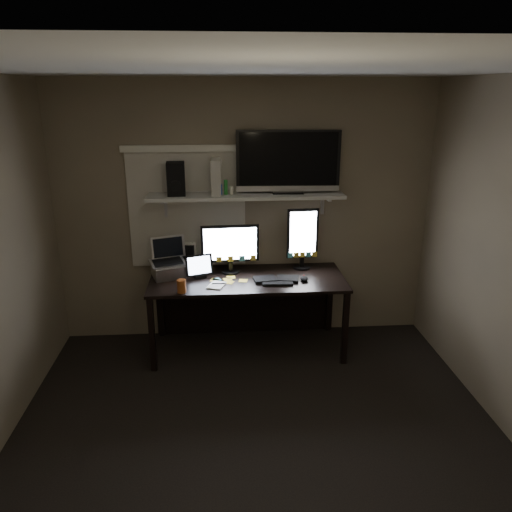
{
  "coord_description": "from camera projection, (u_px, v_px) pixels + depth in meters",
  "views": [
    {
      "loc": [
        -0.24,
        -2.89,
        2.39
      ],
      "look_at": [
        0.07,
        1.25,
        1.0
      ],
      "focal_mm": 35.0,
      "sensor_mm": 36.0,
      "label": 1
    }
  ],
  "objects": [
    {
      "name": "desk",
      "position": [
        247.0,
        290.0,
        4.79
      ],
      "size": [
        1.8,
        0.75,
        0.73
      ],
      "color": "black",
      "rests_on": "floor"
    },
    {
      "name": "speaker",
      "position": [
        176.0,
        179.0,
        4.49
      ],
      "size": [
        0.17,
        0.2,
        0.29
      ],
      "primitive_type": "cube",
      "rotation": [
        0.0,
        0.0,
        0.06
      ],
      "color": "black",
      "rests_on": "wall_shelf"
    },
    {
      "name": "back_wall",
      "position": [
        245.0,
        214.0,
        4.81
      ],
      "size": [
        3.6,
        0.0,
        3.6
      ],
      "primitive_type": "plane",
      "rotation": [
        1.57,
        0.0,
        0.0
      ],
      "color": "#685B4A",
      "rests_on": "floor"
    },
    {
      "name": "monitor_portrait",
      "position": [
        302.0,
        238.0,
        4.79
      ],
      "size": [
        0.3,
        0.08,
        0.6
      ],
      "primitive_type": "cube",
      "rotation": [
        0.0,
        0.0,
        0.07
      ],
      "color": "black",
      "rests_on": "desk"
    },
    {
      "name": "bottles",
      "position": [
        223.0,
        188.0,
        4.51
      ],
      "size": [
        0.21,
        0.05,
        0.13
      ],
      "primitive_type": null,
      "rotation": [
        0.0,
        0.0,
        -0.01
      ],
      "color": "#A50F0C",
      "rests_on": "wall_shelf"
    },
    {
      "name": "game_console",
      "position": [
        216.0,
        176.0,
        4.52
      ],
      "size": [
        0.09,
        0.27,
        0.32
      ],
      "primitive_type": "cube",
      "rotation": [
        0.0,
        0.0,
        -0.03
      ],
      "color": "silver",
      "rests_on": "wall_shelf"
    },
    {
      "name": "floor",
      "position": [
        260.0,
        447.0,
        3.51
      ],
      "size": [
        3.6,
        3.6,
        0.0
      ],
      "primitive_type": "plane",
      "color": "black",
      "rests_on": "ground"
    },
    {
      "name": "monitor_landscape",
      "position": [
        230.0,
        249.0,
        4.68
      ],
      "size": [
        0.55,
        0.09,
        0.48
      ],
      "primitive_type": "cube",
      "rotation": [
        0.0,
        0.0,
        0.06
      ],
      "color": "black",
      "rests_on": "desk"
    },
    {
      "name": "window_blinds",
      "position": [
        187.0,
        210.0,
        4.74
      ],
      "size": [
        1.1,
        0.02,
        1.1
      ],
      "primitive_type": "cube",
      "color": "silver",
      "rests_on": "back_wall"
    },
    {
      "name": "file_sorter",
      "position": [
        184.0,
        256.0,
        4.83
      ],
      "size": [
        0.22,
        0.15,
        0.26
      ],
      "primitive_type": "cube",
      "rotation": [
        0.0,
        0.0,
        -0.29
      ],
      "color": "black",
      "rests_on": "desk"
    },
    {
      "name": "keyboard",
      "position": [
        276.0,
        279.0,
        4.56
      ],
      "size": [
        0.42,
        0.18,
        0.03
      ],
      "primitive_type": "cube",
      "rotation": [
        0.0,
        0.0,
        -0.03
      ],
      "color": "black",
      "rests_on": "desk"
    },
    {
      "name": "tablet",
      "position": [
        199.0,
        266.0,
        4.6
      ],
      "size": [
        0.28,
        0.19,
        0.22
      ],
      "primitive_type": "cube",
      "rotation": [
        0.0,
        0.0,
        0.34
      ],
      "color": "black",
      "rests_on": "desk"
    },
    {
      "name": "sticky_notes",
      "position": [
        230.0,
        280.0,
        4.56
      ],
      "size": [
        0.36,
        0.29,
        0.0
      ],
      "primitive_type": null,
      "rotation": [
        0.0,
        0.0,
        0.15
      ],
      "color": "yellow",
      "rests_on": "desk"
    },
    {
      "name": "ceiling",
      "position": [
        261.0,
        68.0,
        2.71
      ],
      "size": [
        3.6,
        3.6,
        0.0
      ],
      "primitive_type": "plane",
      "rotation": [
        3.14,
        0.0,
        0.0
      ],
      "color": "silver",
      "rests_on": "back_wall"
    },
    {
      "name": "cup",
      "position": [
        182.0,
        286.0,
        4.28
      ],
      "size": [
        0.09,
        0.09,
        0.11
      ],
      "primitive_type": "cylinder",
      "rotation": [
        0.0,
        0.0,
        -0.2
      ],
      "color": "#9C481C",
      "rests_on": "desk"
    },
    {
      "name": "tv",
      "position": [
        288.0,
        162.0,
        4.53
      ],
      "size": [
        0.95,
        0.21,
        0.57
      ],
      "primitive_type": "cube",
      "rotation": [
        0.0,
        0.0,
        -0.04
      ],
      "color": "black",
      "rests_on": "wall_shelf"
    },
    {
      "name": "wall_shelf",
      "position": [
        246.0,
        195.0,
        4.58
      ],
      "size": [
        1.8,
        0.35,
        0.03
      ],
      "primitive_type": "cube",
      "color": "beige",
      "rests_on": "back_wall"
    },
    {
      "name": "mouse",
      "position": [
        304.0,
        279.0,
        4.55
      ],
      "size": [
        0.07,
        0.11,
        0.04
      ],
      "primitive_type": "ellipsoid",
      "rotation": [
        0.0,
        0.0,
        -0.0
      ],
      "color": "black",
      "rests_on": "desk"
    },
    {
      "name": "notepad",
      "position": [
        217.0,
        285.0,
        4.44
      ],
      "size": [
        0.19,
        0.22,
        0.01
      ],
      "primitive_type": "cube",
      "rotation": [
        0.0,
        0.0,
        -0.34
      ],
      "color": "white",
      "rests_on": "desk"
    },
    {
      "name": "laptop",
      "position": [
        168.0,
        259.0,
        4.59
      ],
      "size": [
        0.38,
        0.35,
        0.36
      ],
      "primitive_type": "cube",
      "rotation": [
        0.0,
        0.0,
        0.34
      ],
      "color": "#B2B1B6",
      "rests_on": "desk"
    }
  ]
}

